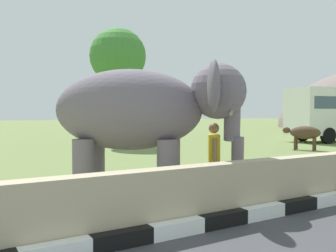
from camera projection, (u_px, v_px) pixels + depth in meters
barrier_parapet at (120, 206)px, 5.36m from camera, size 28.00×0.36×1.00m
elephant at (146, 112)px, 7.73m from camera, size 3.95×3.60×2.90m
person_handler at (214, 156)px, 8.01m from camera, size 0.44×0.60×1.66m
cow_near at (304, 133)px, 18.66m from camera, size 1.23×1.87×1.23m
tree_distant at (118, 57)px, 21.34m from camera, size 3.26×3.26×6.82m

